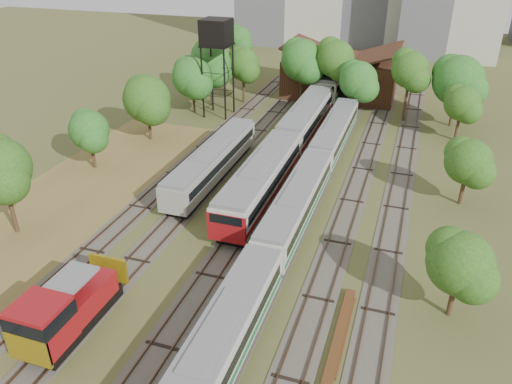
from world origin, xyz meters
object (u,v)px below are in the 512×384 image
(railcar_red_set, at_px, (286,146))
(railcar_green_set, at_px, (296,204))
(water_tower, at_px, (216,35))
(shunter_locomotive, at_px, (63,312))

(railcar_red_set, relative_size, railcar_green_set, 0.66)
(water_tower, bearing_deg, railcar_red_set, -44.27)
(railcar_red_set, height_order, railcar_green_set, railcar_red_set)
(shunter_locomotive, distance_m, water_tower, 42.78)
(railcar_green_set, xyz_separation_m, shunter_locomotive, (-10.00, -17.61, 0.09))
(railcar_red_set, bearing_deg, shunter_locomotive, -101.75)
(railcar_red_set, bearing_deg, water_tower, 135.73)
(railcar_green_set, distance_m, shunter_locomotive, 20.25)
(railcar_green_set, xyz_separation_m, water_tower, (-16.80, 23.72, 8.76))
(railcar_red_set, height_order, water_tower, water_tower)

